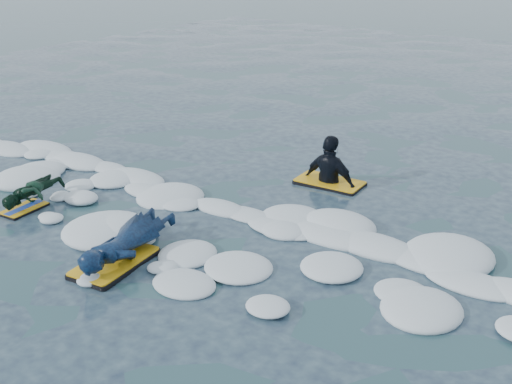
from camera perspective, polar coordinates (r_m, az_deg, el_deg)
ground at (r=9.15m, az=-9.54°, el=-4.59°), size 120.00×120.00×0.00m
foam_band at (r=9.81m, az=-5.29°, el=-2.43°), size 12.00×3.10×0.30m
prone_woman_unit at (r=8.67m, az=-11.48°, el=-4.50°), size 1.01×1.89×0.47m
prone_child_unit at (r=10.71m, az=-19.22°, el=-0.24°), size 0.62×1.13×0.41m
waiting_rider_unit at (r=11.13m, az=6.56°, el=0.69°), size 1.20×0.71×1.74m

